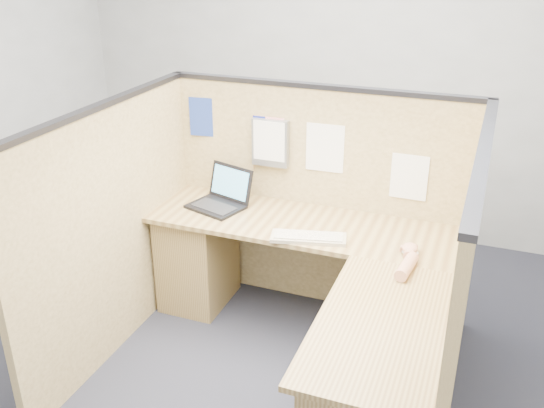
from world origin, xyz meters
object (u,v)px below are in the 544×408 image
at_px(laptop, 220,196).
at_px(keyboard, 308,237).
at_px(l_desk, 311,308).
at_px(mouse, 410,252).

bearing_deg(laptop, keyboard, -4.27).
relative_size(l_desk, mouse, 18.98).
bearing_deg(l_desk, laptop, 149.60).
bearing_deg(l_desk, keyboard, 113.86).
bearing_deg(laptop, l_desk, -13.52).
distance_m(laptop, mouse, 1.31).
bearing_deg(mouse, keyboard, -178.14).
height_order(keyboard, mouse, mouse).
height_order(l_desk, laptop, laptop).
distance_m(laptop, keyboard, 0.76).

